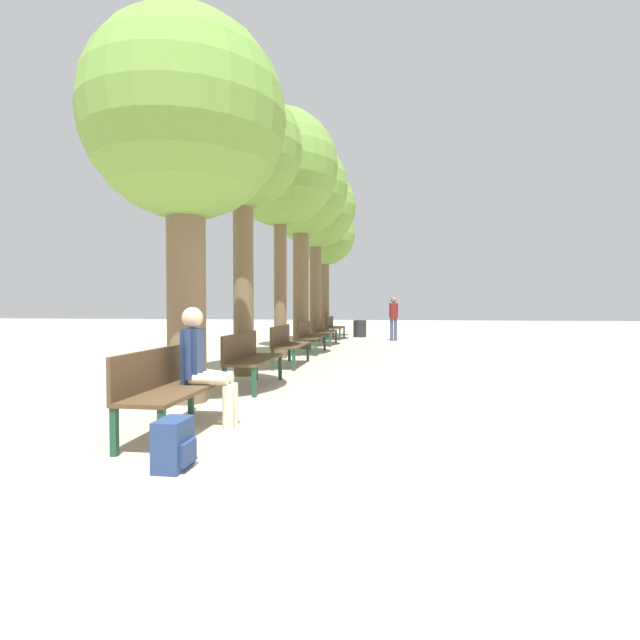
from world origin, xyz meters
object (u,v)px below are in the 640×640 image
(tree_row_1, at_px, (243,154))
(tree_row_4, at_px, (316,209))
(bench_row_1, at_px, (249,355))
(bench_row_3, at_px, (309,334))
(pedestrian_near, at_px, (394,316))
(trash_bin, at_px, (360,329))
(backpack, at_px, (174,445))
(bench_row_2, at_px, (287,342))
(tree_row_2, at_px, (280,169))
(tree_row_3, at_px, (301,191))
(tree_row_0, at_px, (185,124))
(bench_row_0, at_px, (170,383))
(bench_row_5, at_px, (334,326))
(bench_row_4, at_px, (324,329))
(tree_row_5, at_px, (325,237))
(person_seated, at_px, (203,363))

(tree_row_1, height_order, tree_row_4, tree_row_4)
(tree_row_4, bearing_deg, bench_row_1, -87.19)
(bench_row_3, distance_m, pedestrian_near, 5.79)
(trash_bin, bearing_deg, pedestrian_near, -53.63)
(backpack, bearing_deg, bench_row_2, 94.55)
(tree_row_2, height_order, trash_bin, tree_row_2)
(bench_row_1, height_order, tree_row_3, tree_row_3)
(tree_row_4, bearing_deg, bench_row_2, -86.07)
(bench_row_2, relative_size, tree_row_0, 0.34)
(bench_row_0, relative_size, bench_row_3, 1.00)
(backpack, bearing_deg, tree_row_1, 101.14)
(tree_row_1, bearing_deg, bench_row_1, -69.33)
(bench_row_5, distance_m, tree_row_0, 13.53)
(bench_row_4, distance_m, tree_row_5, 5.49)
(bench_row_5, xyz_separation_m, backpack, (0.56, -15.85, -0.32))
(bench_row_4, relative_size, backpack, 4.30)
(bench_row_2, relative_size, tree_row_3, 0.28)
(bench_row_1, xyz_separation_m, tree_row_2, (-0.51, 4.50, 4.26))
(backpack, height_order, trash_bin, trash_bin)
(bench_row_0, height_order, person_seated, person_seated)
(bench_row_4, bearing_deg, tree_row_2, -96.64)
(tree_row_0, xyz_separation_m, tree_row_4, (-0.00, 11.63, 1.03))
(bench_row_5, bearing_deg, bench_row_1, -90.00)
(bench_row_0, distance_m, trash_bin, 16.05)
(bench_row_4, relative_size, tree_row_0, 0.34)
(tree_row_2, bearing_deg, trash_bin, 80.38)
(trash_bin, bearing_deg, person_seated, -92.55)
(bench_row_0, relative_size, pedestrian_near, 1.09)
(backpack, bearing_deg, bench_row_0, 116.59)
(bench_row_2, xyz_separation_m, backpack, (0.56, -7.01, -0.32))
(bench_row_1, height_order, bench_row_5, same)
(bench_row_5, distance_m, trash_bin, 1.61)
(tree_row_1, bearing_deg, tree_row_4, 90.00)
(tree_row_4, distance_m, backpack, 15.14)
(person_seated, bearing_deg, bench_row_0, -127.85)
(bench_row_2, xyz_separation_m, tree_row_1, (-0.51, -1.61, 3.70))
(backpack, xyz_separation_m, pedestrian_near, (1.80, 15.22, 0.74))
(pedestrian_near, height_order, trash_bin, pedestrian_near)
(tree_row_0, relative_size, trash_bin, 7.50)
(trash_bin, bearing_deg, tree_row_0, -95.76)
(bench_row_5, relative_size, person_seated, 1.35)
(tree_row_4, xyz_separation_m, person_seated, (0.75, -12.93, -4.16))
(backpack, bearing_deg, trash_bin, 88.70)
(tree_row_1, height_order, tree_row_3, tree_row_3)
(bench_row_0, bearing_deg, tree_row_2, 93.89)
(bench_row_2, xyz_separation_m, tree_row_0, (-0.51, -4.27, 3.31))
(bench_row_1, height_order, tree_row_5, tree_row_5)
(person_seated, distance_m, trash_bin, 15.72)
(tree_row_0, distance_m, tree_row_1, 2.69)
(bench_row_3, relative_size, backpack, 4.30)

